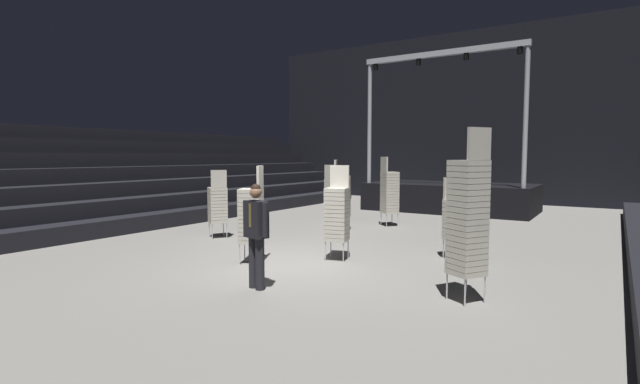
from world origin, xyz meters
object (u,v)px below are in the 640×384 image
at_px(chair_stack_mid_left, 337,213).
at_px(chair_stack_mid_right, 251,214).
at_px(chair_stack_rear_right, 457,218).
at_px(man_with_tie, 256,230).
at_px(stage_riser, 450,195).
at_px(chair_stack_mid_centre, 218,204).
at_px(chair_stack_front_left, 468,216).
at_px(chair_stack_rear_centre, 334,194).
at_px(chair_stack_rear_left, 389,191).
at_px(chair_stack_front_right, 342,195).

relative_size(chair_stack_mid_left, chair_stack_mid_right, 1.00).
bearing_deg(chair_stack_rear_right, man_with_tie, 8.10).
height_order(stage_riser, chair_stack_rear_right, stage_riser).
height_order(man_with_tie, chair_stack_mid_centre, chair_stack_mid_centre).
height_order(chair_stack_mid_centre, chair_stack_rear_right, chair_stack_mid_centre).
height_order(chair_stack_front_left, chair_stack_mid_right, chair_stack_front_left).
bearing_deg(chair_stack_rear_centre, chair_stack_rear_right, -17.67).
relative_size(man_with_tie, chair_stack_mid_left, 0.87).
height_order(chair_stack_mid_left, chair_stack_mid_right, same).
bearing_deg(stage_riser, chair_stack_mid_right, -93.39).
height_order(chair_stack_mid_left, chair_stack_mid_centre, chair_stack_mid_left).
distance_m(stage_riser, chair_stack_mid_centre, 9.87).
bearing_deg(chair_stack_rear_left, chair_stack_front_right, -76.59).
bearing_deg(chair_stack_mid_left, chair_stack_mid_centre, -22.42).
height_order(man_with_tie, chair_stack_rear_right, man_with_tie).
xyz_separation_m(stage_riser, chair_stack_rear_centre, (-2.03, -5.51, 0.31)).
bearing_deg(chair_stack_rear_centre, chair_stack_front_right, -34.84).
xyz_separation_m(chair_stack_rear_right, chair_stack_rear_centre, (-4.77, 2.94, 0.08)).
distance_m(chair_stack_mid_left, chair_stack_mid_centre, 4.04).
bearing_deg(chair_stack_rear_right, chair_stack_mid_right, -16.74).
relative_size(chair_stack_front_left, chair_stack_front_right, 1.25).
distance_m(chair_stack_front_left, chair_stack_mid_left, 3.31).
distance_m(stage_riser, man_with_tie, 12.38).
relative_size(chair_stack_front_left, chair_stack_mid_centre, 1.43).
bearing_deg(chair_stack_front_right, stage_riser, 146.08).
bearing_deg(chair_stack_mid_right, man_with_tie, -163.85).
distance_m(chair_stack_mid_right, chair_stack_mid_centre, 3.18).
bearing_deg(man_with_tie, chair_stack_rear_left, -68.24).
relative_size(stage_riser, chair_stack_mid_left, 3.19).
bearing_deg(chair_stack_front_right, chair_stack_mid_left, 4.19).
bearing_deg(man_with_tie, chair_stack_rear_right, -104.15).
height_order(man_with_tie, chair_stack_front_right, chair_stack_front_right).
relative_size(man_with_tie, chair_stack_front_right, 0.84).
distance_m(man_with_tie, chair_stack_front_left, 3.28).
distance_m(man_with_tie, chair_stack_rear_left, 7.47).
bearing_deg(chair_stack_rear_left, chair_stack_front_left, -18.39).
relative_size(chair_stack_front_right, chair_stack_rear_centre, 1.09).
distance_m(chair_stack_mid_left, chair_stack_rear_centre, 5.10).
distance_m(chair_stack_front_left, chair_stack_front_right, 6.66).
bearing_deg(stage_riser, man_with_tie, -87.03).
relative_size(stage_riser, chair_stack_front_left, 2.45).
height_order(chair_stack_front_right, chair_stack_rear_centre, chair_stack_front_right).
height_order(stage_riser, chair_stack_rear_centre, stage_riser).
bearing_deg(chair_stack_rear_left, chair_stack_mid_centre, -85.89).
distance_m(chair_stack_front_left, chair_stack_mid_centre, 7.27).
bearing_deg(stage_riser, chair_stack_mid_centre, -109.71).
height_order(chair_stack_front_right, chair_stack_rear_left, chair_stack_rear_left).
bearing_deg(stage_riser, chair_stack_rear_left, -94.16).
bearing_deg(chair_stack_rear_left, chair_stack_mid_right, -54.22).
bearing_deg(chair_stack_rear_right, chair_stack_rear_centre, -85.30).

